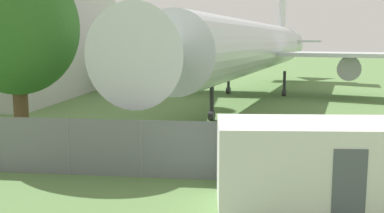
# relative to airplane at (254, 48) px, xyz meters

# --- Properties ---
(perimeter_fence) EXTENTS (56.07, 0.07, 1.97)m
(perimeter_fence) POSITION_rel_airplane_xyz_m (-3.99, -22.31, -2.99)
(perimeter_fence) COLOR slate
(perimeter_fence) RESTS_ON ground
(airplane) EXTENTS (34.63, 42.71, 11.91)m
(airplane) POSITION_rel_airplane_xyz_m (0.00, 0.00, 0.00)
(airplane) COLOR silver
(airplane) RESTS_ON ground
(portable_cabin) EXTENTS (5.16, 2.91, 2.39)m
(portable_cabin) POSITION_rel_airplane_xyz_m (1.21, -24.35, -2.78)
(portable_cabin) COLOR silver
(portable_cabin) RESTS_ON ground
(tree_behind_benches) EXTENTS (4.94, 4.94, 7.83)m
(tree_behind_benches) POSITION_rel_airplane_xyz_m (-9.68, -19.47, 1.11)
(tree_behind_benches) COLOR brown
(tree_behind_benches) RESTS_ON ground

